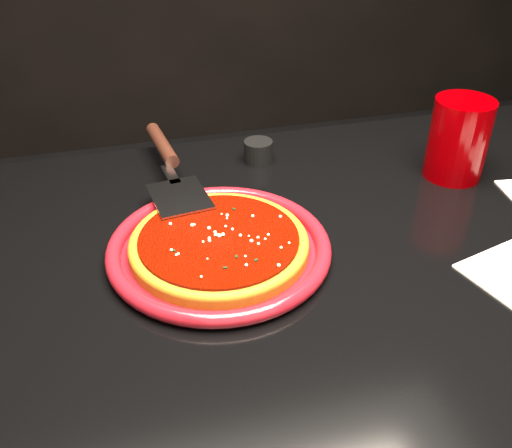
{
  "coord_description": "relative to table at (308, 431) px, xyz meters",
  "views": [
    {
      "loc": [
        -0.25,
        -0.57,
        1.22
      ],
      "look_at": [
        -0.07,
        0.08,
        0.77
      ],
      "focal_mm": 40.0,
      "sensor_mm": 36.0,
      "label": 1
    }
  ],
  "objects": [
    {
      "name": "table",
      "position": [
        0.0,
        0.0,
        0.0
      ],
      "size": [
        1.2,
        0.8,
        0.75
      ],
      "primitive_type": "cube",
      "color": "black",
      "rests_on": "floor"
    },
    {
      "name": "plate",
      "position": [
        -0.13,
        0.05,
        0.39
      ],
      "size": [
        0.4,
        0.4,
        0.02
      ],
      "primitive_type": "cylinder",
      "rotation": [
        0.0,
        0.0,
        0.39
      ],
      "color": "maroon",
      "rests_on": "table"
    },
    {
      "name": "pizza_crust",
      "position": [
        -0.13,
        0.05,
        0.39
      ],
      "size": [
        0.32,
        0.32,
        0.01
      ],
      "primitive_type": "cylinder",
      "rotation": [
        0.0,
        0.0,
        0.39
      ],
      "color": "brown",
      "rests_on": "plate"
    },
    {
      "name": "pizza_crust_rim",
      "position": [
        -0.13,
        0.05,
        0.4
      ],
      "size": [
        0.32,
        0.32,
        0.02
      ],
      "primitive_type": "torus",
      "rotation": [
        0.0,
        0.0,
        0.39
      ],
      "color": "brown",
      "rests_on": "plate"
    },
    {
      "name": "pizza_sauce",
      "position": [
        -0.13,
        0.05,
        0.4
      ],
      "size": [
        0.28,
        0.28,
        0.01
      ],
      "primitive_type": "cylinder",
      "rotation": [
        0.0,
        0.0,
        0.39
      ],
      "color": "#6A0A00",
      "rests_on": "plate"
    },
    {
      "name": "parmesan_dusting",
      "position": [
        -0.13,
        0.05,
        0.41
      ],
      "size": [
        0.21,
        0.21,
        0.01
      ],
      "primitive_type": null,
      "color": "#F5E8BC",
      "rests_on": "plate"
    },
    {
      "name": "basil_flecks",
      "position": [
        -0.13,
        0.05,
        0.41
      ],
      "size": [
        0.19,
        0.19,
        0.0
      ],
      "primitive_type": null,
      "color": "black",
      "rests_on": "plate"
    },
    {
      "name": "pizza_server",
      "position": [
        -0.17,
        0.24,
        0.41
      ],
      "size": [
        0.14,
        0.35,
        0.03
      ],
      "primitive_type": null,
      "rotation": [
        0.0,
        0.0,
        0.12
      ],
      "color": "#B9BBC1",
      "rests_on": "plate"
    },
    {
      "name": "cup",
      "position": [
        0.29,
        0.16,
        0.44
      ],
      "size": [
        0.1,
        0.1,
        0.13
      ],
      "primitive_type": "cylinder",
      "rotation": [
        0.0,
        0.0,
        -0.09
      ],
      "color": "#860002",
      "rests_on": "table"
    },
    {
      "name": "ramekin",
      "position": [
        -0.01,
        0.29,
        0.39
      ],
      "size": [
        0.06,
        0.06,
        0.04
      ],
      "primitive_type": "cylinder",
      "rotation": [
        0.0,
        0.0,
        0.18
      ],
      "color": "black",
      "rests_on": "table"
    }
  ]
}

